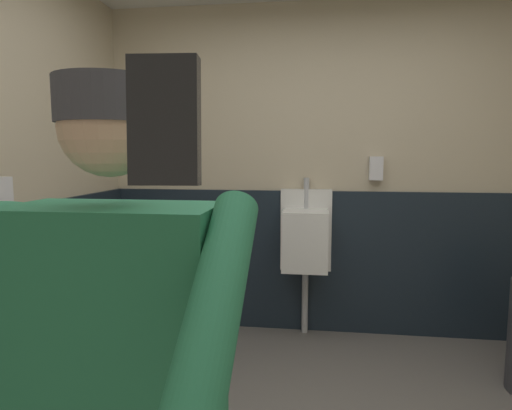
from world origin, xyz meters
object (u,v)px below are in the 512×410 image
cell_phone (165,122)px  urinal_solo (305,239)px  soap_dispenser (376,168)px  person (117,381)px

cell_phone → urinal_solo: bearing=83.9°
urinal_solo → soap_dispenser: 0.76m
cell_phone → soap_dispenser: bearing=74.3°
person → soap_dispenser: (0.88, 2.58, 0.39)m
soap_dispenser → urinal_solo: bearing=-167.2°
urinal_solo → person: 2.49m
urinal_solo → cell_phone: bearing=-91.0°
person → cell_phone: size_ratio=14.36×
urinal_solo → person: bearing=-98.2°
urinal_solo → cell_phone: 3.04m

